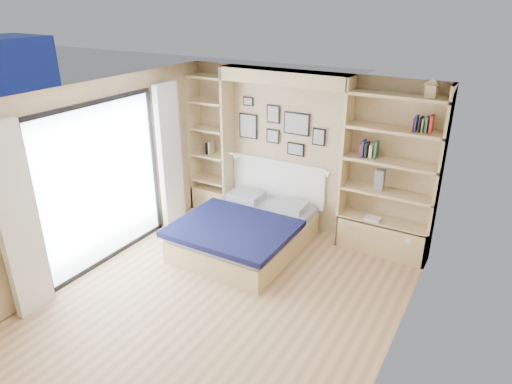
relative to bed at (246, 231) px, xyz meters
The scene contains 8 objects.
ground 1.33m from the bed, 69.72° to the right, with size 4.50×4.50×0.00m, color tan.
room_shell 0.87m from the bed, 78.05° to the left, with size 4.50×4.50×4.50m.
bed is the anchor object (origin of this frame).
photo_gallery 1.67m from the bed, 90.11° to the left, with size 1.48×0.02×0.82m.
reading_lamps 1.15m from the bed, 79.15° to the left, with size 1.92×0.12×0.15m.
shelf_decor 2.27m from the bed, 28.81° to the left, with size 3.52×0.23×2.03m.
deck 3.39m from the bed, 158.87° to the right, with size 3.20×4.00×0.05m, color brown.
deck_chair 3.46m from the bed, 156.01° to the right, with size 0.65×0.83×0.74m.
Camera 1 is at (2.67, -3.88, 3.47)m, focal length 32.00 mm.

